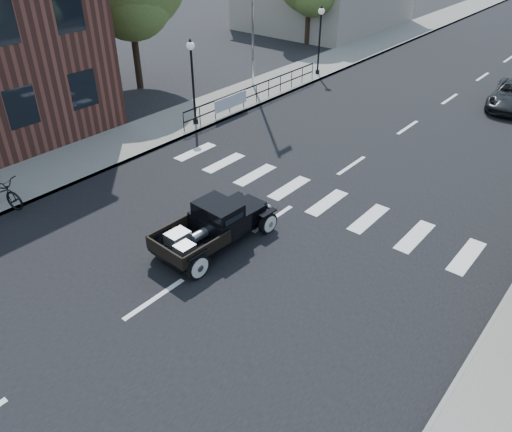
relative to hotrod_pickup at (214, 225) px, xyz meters
The scene contains 10 objects.
ground 0.87m from the hotrod_pickup, 24.53° to the left, with size 120.00×120.00×0.00m, color black.
road 15.24m from the hotrod_pickup, 88.23° to the left, with size 14.00×80.00×0.02m, color black.
road_markings 10.25m from the hotrod_pickup, 87.36° to the left, with size 12.00×60.00×0.06m, color silver, non-canonical shape.
sidewalk_left 17.21m from the hotrod_pickup, 117.82° to the left, with size 3.00×80.00×0.15m, color gray.
railing 12.29m from the hotrod_pickup, 123.77° to the left, with size 0.08×10.00×1.00m, color black, non-canonical shape.
banner 10.63m from the hotrod_pickup, 129.41° to the left, with size 0.04×2.20×0.60m, color silver, non-canonical shape.
lamp_post_b 9.55m from the hotrod_pickup, 138.92° to the left, with size 0.36×0.36×3.75m, color black, non-canonical shape.
lamp_post_c 17.76m from the hotrod_pickup, 113.74° to the left, with size 0.36×0.36×3.75m, color black, non-canonical shape.
big_tree_near 16.27m from the hotrod_pickup, 148.74° to the left, with size 6.07×6.07×8.92m, color #4B6129, non-canonical shape.
hotrod_pickup is the anchor object (origin of this frame).
Camera 1 is at (8.27, -8.85, 8.79)m, focal length 35.00 mm.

